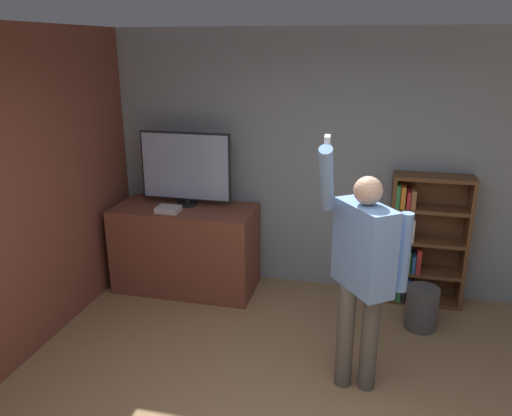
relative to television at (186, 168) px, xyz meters
name	(u,v)px	position (x,y,z in m)	size (l,w,h in m)	color
wall_back	(339,165)	(1.54, 0.35, 0.04)	(6.75, 0.09, 2.70)	gray
wall_side_brick	(50,186)	(-0.87, -1.03, 0.04)	(0.06, 4.32, 2.70)	brown
tv_ledge	(186,248)	(0.00, -0.09, -0.85)	(1.48, 0.69, 0.91)	brown
television	(186,168)	(0.00, 0.00, 0.00)	(0.96, 0.22, 0.78)	black
game_console	(168,209)	(-0.11, -0.26, -0.37)	(0.23, 0.19, 0.05)	silver
bookshelf	(419,243)	(2.39, 0.17, -0.67)	(0.75, 0.28, 1.34)	brown
person	(363,265)	(1.86, -1.37, -0.28)	(0.64, 0.59, 1.99)	#56514C
waste_bin	(422,308)	(2.42, -0.37, -1.11)	(0.30, 0.30, 0.41)	#4C4C51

